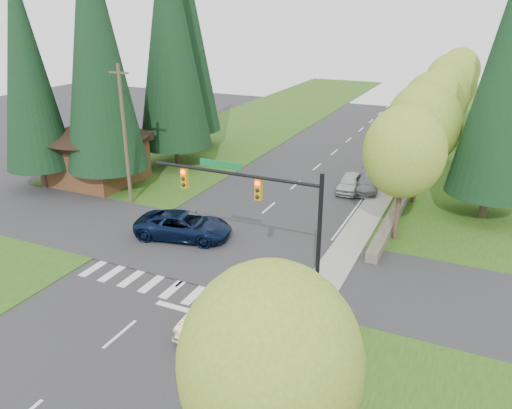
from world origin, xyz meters
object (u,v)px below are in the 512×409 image
Objects in this scene: parked_car_c at (379,157)px; sedan_champagne at (214,312)px; parked_car_d at (399,141)px; parked_car_b at (367,184)px; suv_navy at (184,226)px; parked_car_a at (350,183)px; parked_car_e at (399,125)px.

sedan_champagne is at bearing -86.67° from parked_car_c.
parked_car_d is at bearing 90.80° from parked_car_c.
parked_car_b is at bearing 88.07° from sedan_champagne.
parked_car_c is at bearing 88.37° from parked_car_b.
suv_navy reaches higher than sedan_champagne.
parked_car_a is at bearing -99.93° from parked_car_d.
parked_car_c is at bearing -100.97° from parked_car_d.
parked_car_e is at bearing 92.98° from sedan_champagne.
suv_navy is (-6.24, 7.35, 0.13)m from sedan_champagne.
parked_car_d is at bearing 82.77° from parked_car_a.
parked_car_c is 0.77× the size of parked_car_e.
parked_car_b is (8.39, 13.36, -0.20)m from suv_navy.
parked_car_b is at bearing -95.16° from parked_car_d.
sedan_champagne is 28.58m from parked_car_c.
parked_car_b is 1.07× the size of parked_car_c.
sedan_champagne is 1.06× the size of parked_car_c.
parked_car_c is at bearing -90.56° from parked_car_e.
suv_navy is 1.14× the size of parked_car_e.
parked_car_c is 0.88× the size of parked_car_d.
sedan_champagne is at bearing -95.44° from parked_car_a.
parked_car_d reaches higher than parked_car_a.
parked_car_a is (0.90, 20.14, -0.01)m from sedan_champagne.
parked_car_e reaches higher than parked_car_c.
parked_car_d is 7.73m from parked_car_e.
suv_navy reaches higher than parked_car_c.
parked_car_e is (-0.16, 22.59, 0.06)m from parked_car_a.
parked_car_c is (0.52, 8.41, -0.03)m from parked_car_a.
parked_car_a reaches higher than parked_car_c.
sedan_champagne is 0.99× the size of parked_car_b.
parked_car_d is at bearing -28.51° from suv_navy.
suv_navy is 1.49× the size of parked_car_c.
parked_car_a reaches higher than parked_car_b.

